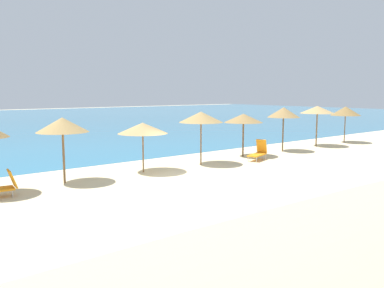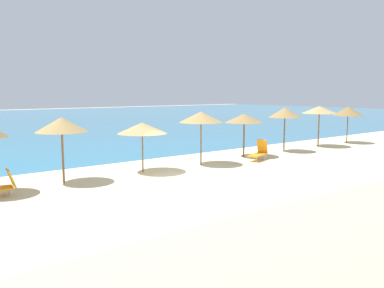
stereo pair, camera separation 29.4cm
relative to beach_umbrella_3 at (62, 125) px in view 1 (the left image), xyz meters
The scene contains 10 objects.
ground_plane 5.85m from the beach_umbrella_3, 26.94° to the right, with size 160.00×160.00×0.00m, color beige.
beach_umbrella_3 is the anchor object (origin of this frame).
beach_umbrella_4 3.86m from the beach_umbrella_3, ahead, with size 2.39×2.39×2.40m.
beach_umbrella_5 7.33m from the beach_umbrella_3, ahead, with size 2.33×2.33×2.82m.
beach_umbrella_6 11.03m from the beach_umbrella_3, ahead, with size 2.29×2.29×2.57m.
beach_umbrella_7 14.54m from the beach_umbrella_3, ahead, with size 2.08×2.08×2.87m.
beach_umbrella_8 18.41m from the beach_umbrella_3, ahead, with size 2.43×2.43×2.87m.
beach_umbrella_9 21.85m from the beach_umbrella_3, ahead, with size 2.23×2.23×2.76m.
lounge_chair_0 11.10m from the beach_umbrella_3, ahead, with size 1.61×1.04×1.14m.
lounge_chair_1 3.47m from the beach_umbrella_3, 164.71° to the right, with size 1.44×0.82×0.98m.
Camera 1 is at (-10.98, -13.96, 3.84)m, focal length 37.59 mm.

